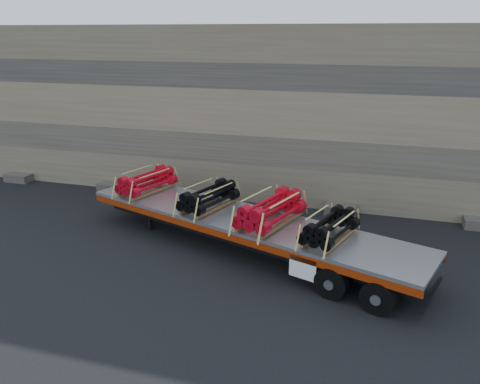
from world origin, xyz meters
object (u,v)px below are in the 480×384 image
object	(u,v)px
bundle_front	(147,182)
bundle_midfront	(209,197)
bundle_midrear	(270,211)
bundle_rear	(330,228)
trailer	(244,234)

from	to	relation	value
bundle_front	bundle_midfront	world-z (taller)	bundle_front
bundle_midrear	bundle_rear	bearing A→B (deg)	0.00
bundle_midrear	bundle_rear	distance (m)	1.95
trailer	bundle_rear	world-z (taller)	bundle_rear
trailer	bundle_midfront	bearing A→B (deg)	180.00
trailer	bundle_rear	size ratio (longest dim) A/B	5.83
trailer	bundle_midfront	xyz separation A→B (m)	(-1.35, 0.46, 0.96)
bundle_front	bundle_rear	distance (m)	7.24
bundle_front	bundle_midrear	world-z (taller)	bundle_midrear
bundle_front	trailer	bearing A→B (deg)	0.00
bundle_front	bundle_rear	xyz separation A→B (m)	(6.85, -2.34, -0.02)
bundle_midfront	trailer	bearing A→B (deg)	-0.00
bundle_midrear	bundle_front	bearing A→B (deg)	-180.00
trailer	bundle_rear	xyz separation A→B (m)	(2.76, -0.95, 0.94)
bundle_front	bundle_midrear	bearing A→B (deg)	0.00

